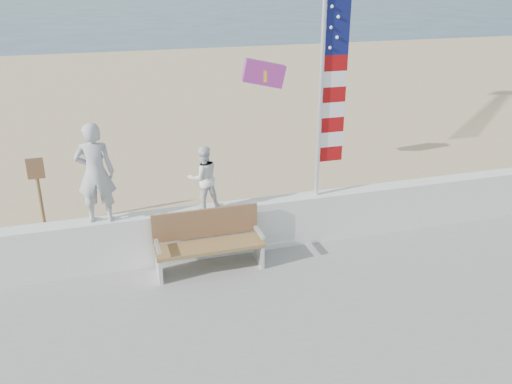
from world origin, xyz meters
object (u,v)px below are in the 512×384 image
bench (208,240)px  flag (328,89)px  child (203,178)px  adult (95,173)px

bench → flag: 3.24m
child → bench: child is taller
adult → child: 1.74m
child → adult: bearing=-7.9°
adult → bench: size_ratio=0.91×
adult → bench: 2.12m
adult → bench: (1.67, -0.45, -1.21)m
adult → bench: adult is taller
child → bench: 1.05m
adult → flag: 4.06m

